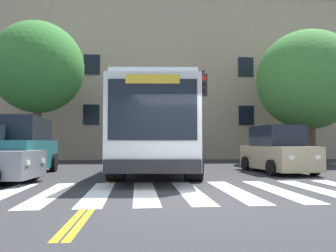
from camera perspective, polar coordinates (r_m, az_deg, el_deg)
ground_plane at (r=7.24m, az=3.09°, el=-12.74°), size 120.00×120.00×0.00m
crosswalk at (r=8.31m, az=-0.07°, el=-11.41°), size 13.10×4.21×0.01m
lane_line_yellow_inner at (r=22.26m, az=-6.92°, el=-5.95°), size 0.12×36.00×0.01m
lane_line_yellow_outer at (r=22.26m, az=-6.51°, el=-5.95°), size 0.12×36.00×0.01m
city_bus at (r=13.81m, az=-1.86°, el=-0.46°), size 3.41×10.95×3.26m
car_teal_near_lane at (r=13.44m, az=-24.61°, el=-3.45°), size 2.44×4.99×2.17m
car_tan_far_lane at (r=14.09m, az=18.44°, el=-4.18°), size 2.16×4.08×1.90m
car_silver_behind_bus at (r=22.51m, az=-0.65°, el=-3.89°), size 2.23×4.35×1.78m
traffic_light_overhead at (r=16.28m, az=4.98°, el=4.28°), size 0.38×2.98×4.97m
street_tree_curbside_large at (r=21.05m, az=23.16°, el=7.33°), size 8.02×7.85×7.78m
street_tree_curbside_small at (r=19.99m, az=-21.70°, el=9.39°), size 6.69×6.81×7.95m
building_facade at (r=27.11m, az=-0.24°, el=7.87°), size 40.93×7.68×12.48m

